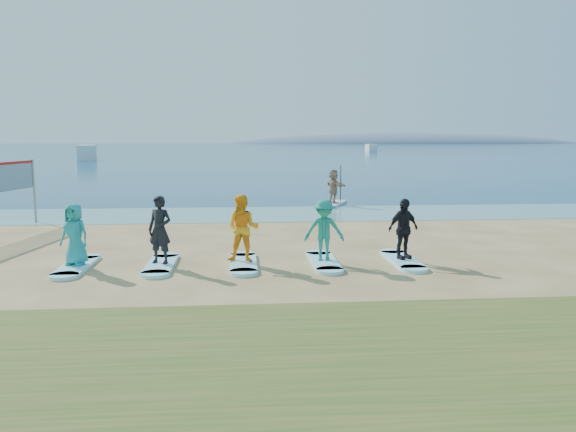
{
  "coord_description": "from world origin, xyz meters",
  "views": [
    {
      "loc": [
        0.06,
        -14.06,
        3.37
      ],
      "look_at": [
        1.43,
        2.0,
        1.1
      ],
      "focal_mm": 35.0,
      "sensor_mm": 36.0,
      "label": 1
    }
  ],
  "objects": [
    {
      "name": "boat_offshore_b",
      "position": [
        31.6,
        119.78,
        0.0
      ],
      "size": [
        2.08,
        5.21,
        1.71
      ],
      "primitive_type": "cube",
      "rotation": [
        0.0,
        0.0,
        -0.02
      ],
      "color": "silver",
      "rests_on": "ground"
    },
    {
      "name": "student_1",
      "position": [
        -2.04,
        0.59,
        0.98
      ],
      "size": [
        0.76,
        0.65,
        1.78
      ],
      "primitive_type": "imported",
      "rotation": [
        0.0,
        0.0,
        -0.41
      ],
      "color": "black",
      "rests_on": "surfboard_1"
    },
    {
      "name": "boat_offshore_a",
      "position": [
        -22.38,
        71.19,
        0.0
      ],
      "size": [
        3.43,
        7.91,
        2.21
      ],
      "primitive_type": "cube",
      "rotation": [
        0.0,
        0.0,
        0.17
      ],
      "color": "silver",
      "rests_on": "ground"
    },
    {
      "name": "surfboard_1",
      "position": [
        -2.04,
        0.59,
        0.04
      ],
      "size": [
        0.7,
        2.2,
        0.09
      ],
      "primitive_type": "cube",
      "color": "#A4F5FF",
      "rests_on": "ground"
    },
    {
      "name": "paddleboarder",
      "position": [
        4.68,
        13.4,
        0.96
      ],
      "size": [
        1.04,
        1.63,
        1.68
      ],
      "primitive_type": "imported",
      "rotation": [
        0.0,
        0.0,
        1.95
      ],
      "color": "tan",
      "rests_on": "paddleboard"
    },
    {
      "name": "island_ridge",
      "position": [
        95.0,
        300.0,
        0.0
      ],
      "size": [
        220.0,
        56.0,
        18.0
      ],
      "primitive_type": "ellipsoid",
      "color": "slate",
      "rests_on": "ground"
    },
    {
      "name": "surfboard_4",
      "position": [
        4.45,
        0.59,
        0.04
      ],
      "size": [
        0.7,
        2.2,
        0.09
      ],
      "primitive_type": "cube",
      "color": "#A4F5FF",
      "rests_on": "ground"
    },
    {
      "name": "ocean",
      "position": [
        0.0,
        160.0,
        0.01
      ],
      "size": [
        600.0,
        600.0,
        0.0
      ],
      "primitive_type": "plane",
      "color": "navy",
      "rests_on": "ground"
    },
    {
      "name": "surfboard_3",
      "position": [
        2.28,
        0.59,
        0.04
      ],
      "size": [
        0.7,
        2.2,
        0.09
      ],
      "primitive_type": "cube",
      "color": "#A4F5FF",
      "rests_on": "ground"
    },
    {
      "name": "student_2",
      "position": [
        0.12,
        0.59,
        0.98
      ],
      "size": [
        0.99,
        0.84,
        1.78
      ],
      "primitive_type": "imported",
      "rotation": [
        0.0,
        0.0,
        -0.21
      ],
      "color": "#FFA21A",
      "rests_on": "surfboard_2"
    },
    {
      "name": "ground",
      "position": [
        0.0,
        0.0,
        0.0
      ],
      "size": [
        600.0,
        600.0,
        0.0
      ],
      "primitive_type": "plane",
      "color": "tan",
      "rests_on": "ground"
    },
    {
      "name": "student_4",
      "position": [
        4.45,
        0.59,
        0.91
      ],
      "size": [
        1.05,
        0.76,
        1.65
      ],
      "primitive_type": "imported",
      "rotation": [
        0.0,
        0.0,
        0.41
      ],
      "color": "black",
      "rests_on": "surfboard_4"
    },
    {
      "name": "surfboard_2",
      "position": [
        0.12,
        0.59,
        0.04
      ],
      "size": [
        0.7,
        2.2,
        0.09
      ],
      "primitive_type": "cube",
      "color": "#A4F5FF",
      "rests_on": "ground"
    },
    {
      "name": "student_0",
      "position": [
        -4.21,
        0.59,
        0.89
      ],
      "size": [
        0.9,
        0.74,
        1.59
      ],
      "primitive_type": "imported",
      "rotation": [
        0.0,
        0.0,
        -0.34
      ],
      "color": "teal",
      "rests_on": "surfboard_0"
    },
    {
      "name": "surfboard_0",
      "position": [
        -4.21,
        0.59,
        0.04
      ],
      "size": [
        0.7,
        2.2,
        0.09
      ],
      "primitive_type": "cube",
      "color": "#A4F5FF",
      "rests_on": "ground"
    },
    {
      "name": "shallow_water",
      "position": [
        0.0,
        10.5,
        0.01
      ],
      "size": [
        600.0,
        600.0,
        0.0
      ],
      "primitive_type": "plane",
      "color": "teal",
      "rests_on": "ground"
    },
    {
      "name": "paddleboard",
      "position": [
        4.68,
        13.4,
        0.06
      ],
      "size": [
        1.83,
        3.03,
        0.12
      ],
      "primitive_type": "cube",
      "rotation": [
        0.0,
        0.0,
        -0.41
      ],
      "color": "silver",
      "rests_on": "ground"
    },
    {
      "name": "student_3",
      "position": [
        2.28,
        0.59,
        0.91
      ],
      "size": [
        1.11,
        0.7,
        1.64
      ],
      "primitive_type": "imported",
      "rotation": [
        0.0,
        0.0,
        -0.09
      ],
      "color": "#1C8977",
      "rests_on": "surfboard_3"
    }
  ]
}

